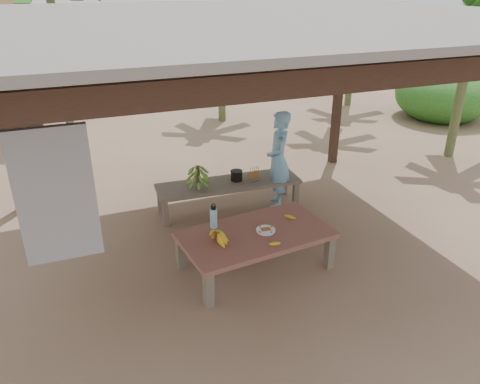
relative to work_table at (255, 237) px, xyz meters
name	(u,v)px	position (x,y,z in m)	size (l,w,h in m)	color
ground	(243,247)	(0.03, 0.50, -0.43)	(80.00, 80.00, 0.00)	brown
pavilion	(243,31)	(0.02, 0.48, 2.34)	(6.60, 5.60, 2.95)	black
work_table	(255,237)	(0.00, 0.00, 0.00)	(1.90, 1.19, 0.50)	brown
bench	(229,185)	(0.25, 1.64, -0.04)	(2.23, 0.72, 0.45)	brown
ripe_banana_bunch	(215,237)	(-0.54, -0.07, 0.15)	(0.28, 0.24, 0.17)	gold
plate	(266,230)	(0.12, -0.03, 0.08)	(0.24, 0.24, 0.04)	white
loose_banana_front	(275,244)	(0.09, -0.35, 0.09)	(0.04, 0.15, 0.04)	gold
loose_banana_side	(290,217)	(0.55, 0.17, 0.09)	(0.04, 0.16, 0.04)	gold
water_flask	(214,217)	(-0.43, 0.31, 0.20)	(0.09, 0.09, 0.33)	#3CA6BB
green_banana_stalk	(198,176)	(-0.22, 1.67, 0.19)	(0.30, 0.30, 0.34)	#598C2D
cooking_pot	(236,176)	(0.39, 1.66, 0.09)	(0.18, 0.18, 0.15)	black
skewer_rack	(254,173)	(0.64, 1.57, 0.14)	(0.18, 0.08, 0.24)	#A57F47
woman	(278,160)	(1.01, 1.50, 0.32)	(0.55, 0.36, 1.52)	#75B6DE
banana_plant_ne	(348,2)	(4.23, 4.88, 2.34)	(1.80, 1.80, 3.27)	#596638
banana_plant_n	(221,29)	(1.75, 6.25, 1.75)	(1.80, 1.80, 2.66)	#596638
banana_plant_e	(474,26)	(5.21, 2.24, 2.06)	(1.80, 1.80, 2.98)	#596638
banana_plant_far	(357,6)	(5.54, 6.43, 2.15)	(1.80, 1.80, 3.07)	#596638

